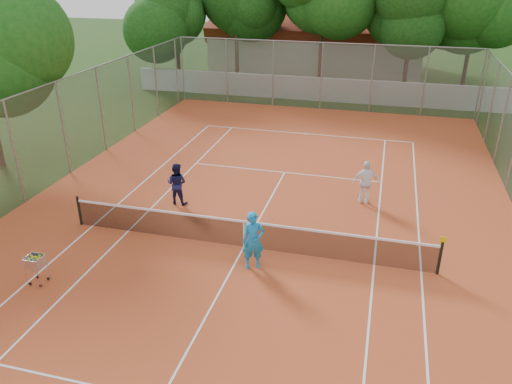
% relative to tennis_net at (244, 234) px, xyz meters
% --- Properties ---
extents(ground, '(120.00, 120.00, 0.00)m').
position_rel_tennis_net_xyz_m(ground, '(0.00, 0.00, -0.51)').
color(ground, '#18330D').
rests_on(ground, ground).
extents(court_pad, '(18.00, 34.00, 0.02)m').
position_rel_tennis_net_xyz_m(court_pad, '(0.00, 0.00, -0.50)').
color(court_pad, '#BE4C24').
rests_on(court_pad, ground).
extents(court_lines, '(10.98, 23.78, 0.01)m').
position_rel_tennis_net_xyz_m(court_lines, '(0.00, 0.00, -0.49)').
color(court_lines, white).
rests_on(court_lines, court_pad).
extents(tennis_net, '(11.88, 0.10, 0.98)m').
position_rel_tennis_net_xyz_m(tennis_net, '(0.00, 0.00, 0.00)').
color(tennis_net, black).
rests_on(tennis_net, court_pad).
extents(perimeter_fence, '(18.00, 34.00, 4.00)m').
position_rel_tennis_net_xyz_m(perimeter_fence, '(0.00, 0.00, 1.49)').
color(perimeter_fence, slate).
rests_on(perimeter_fence, ground).
extents(boundary_wall, '(26.00, 0.30, 1.50)m').
position_rel_tennis_net_xyz_m(boundary_wall, '(0.00, 19.00, 0.24)').
color(boundary_wall, silver).
rests_on(boundary_wall, ground).
extents(clubhouse, '(16.40, 9.00, 4.40)m').
position_rel_tennis_net_xyz_m(clubhouse, '(-2.00, 29.00, 1.69)').
color(clubhouse, beige).
rests_on(clubhouse, ground).
extents(tropical_trees, '(29.00, 19.00, 10.00)m').
position_rel_tennis_net_xyz_m(tropical_trees, '(0.00, 22.00, 4.49)').
color(tropical_trees, '#0F380E').
rests_on(tropical_trees, ground).
extents(player_near, '(0.79, 0.67, 1.82)m').
position_rel_tennis_net_xyz_m(player_near, '(0.58, -1.03, 0.42)').
color(player_near, '#1886CC').
rests_on(player_near, court_pad).
extents(player_far_left, '(0.81, 0.64, 1.61)m').
position_rel_tennis_net_xyz_m(player_far_left, '(-3.32, 2.44, 0.32)').
color(player_far_left, '#181A4A').
rests_on(player_far_left, court_pad).
extents(player_far_right, '(1.06, 0.60, 1.70)m').
position_rel_tennis_net_xyz_m(player_far_right, '(3.53, 4.27, 0.36)').
color(player_far_right, white).
rests_on(player_far_right, court_pad).
extents(ball_hopper, '(0.57, 0.57, 0.96)m').
position_rel_tennis_net_xyz_m(ball_hopper, '(-5.15, -3.39, -0.01)').
color(ball_hopper, silver).
rests_on(ball_hopper, court_pad).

